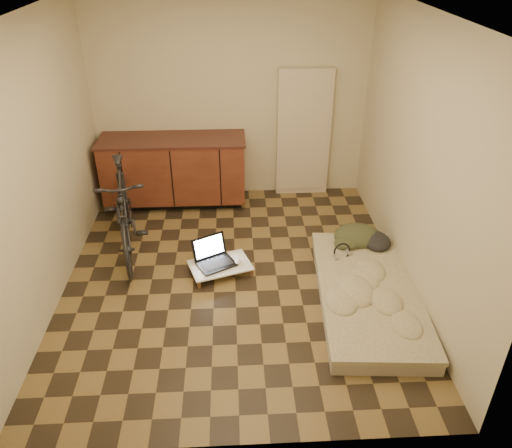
{
  "coord_description": "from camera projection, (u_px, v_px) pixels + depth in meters",
  "views": [
    {
      "loc": [
        -0.0,
        -4.25,
        3.19
      ],
      "look_at": [
        0.23,
        0.16,
        0.55
      ],
      "focal_mm": 35.0,
      "sensor_mm": 36.0,
      "label": 1
    }
  ],
  "objects": [
    {
      "name": "clothing_pile",
      "position": [
        363.0,
        232.0,
        5.52
      ],
      "size": [
        0.58,
        0.5,
        0.22
      ],
      "primitive_type": null,
      "rotation": [
        0.0,
        0.0,
        -0.07
      ],
      "color": "#363C23",
      "rests_on": "futon"
    },
    {
      "name": "laptop",
      "position": [
        214.0,
        258.0,
        5.3
      ],
      "size": [
        0.49,
        0.48,
        0.26
      ],
      "rotation": [
        0.0,
        0.0,
        0.49
      ],
      "color": "black",
      "rests_on": "lap_desk"
    },
    {
      "name": "room_shell",
      "position": [
        232.0,
        164.0,
        4.62
      ],
      "size": [
        3.5,
        4.0,
        2.6
      ],
      "color": "brown",
      "rests_on": "ground"
    },
    {
      "name": "appliance_panel",
      "position": [
        304.0,
        134.0,
        6.55
      ],
      "size": [
        0.7,
        0.1,
        1.7
      ],
      "primitive_type": "cube",
      "color": "beige",
      "rests_on": "ground"
    },
    {
      "name": "lap_desk",
      "position": [
        220.0,
        266.0,
        5.3
      ],
      "size": [
        0.72,
        0.58,
        0.1
      ],
      "rotation": [
        0.0,
        0.0,
        0.32
      ],
      "color": "brown",
      "rests_on": "ground"
    },
    {
      "name": "cabinets",
      "position": [
        174.0,
        171.0,
        6.47
      ],
      "size": [
        1.84,
        0.62,
        0.91
      ],
      "color": "black",
      "rests_on": "ground"
    },
    {
      "name": "bicycle",
      "position": [
        123.0,
        206.0,
        5.44
      ],
      "size": [
        0.84,
        1.83,
        1.14
      ],
      "primitive_type": "imported",
      "rotation": [
        0.0,
        0.0,
        0.19
      ],
      "color": "black",
      "rests_on": "ground"
    },
    {
      "name": "headphones",
      "position": [
        342.0,
        251.0,
        5.27
      ],
      "size": [
        0.26,
        0.25,
        0.14
      ],
      "primitive_type": null,
      "rotation": [
        0.0,
        0.0,
        0.28
      ],
      "color": "black",
      "rests_on": "futon"
    },
    {
      "name": "futon",
      "position": [
        368.0,
        293.0,
        4.91
      ],
      "size": [
        1.08,
        2.04,
        0.17
      ],
      "rotation": [
        0.0,
        0.0,
        -0.07
      ],
      "color": "#AEA38B",
      "rests_on": "ground"
    },
    {
      "name": "mouse",
      "position": [
        238.0,
        261.0,
        5.31
      ],
      "size": [
        0.07,
        0.11,
        0.04
      ],
      "primitive_type": "ellipsoid",
      "rotation": [
        0.0,
        0.0,
        0.06
      ],
      "color": "white",
      "rests_on": "lap_desk"
    }
  ]
}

